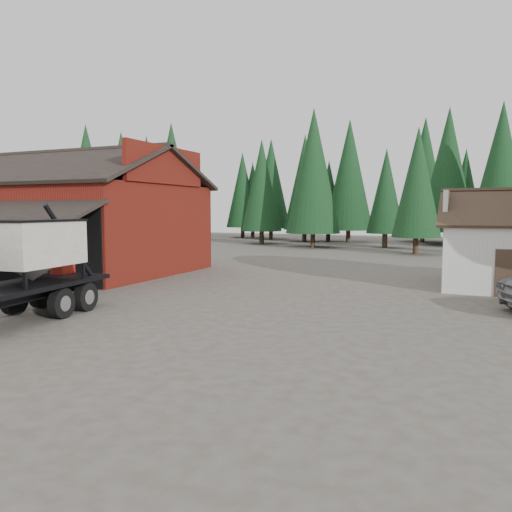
% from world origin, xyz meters
% --- Properties ---
extents(ground, '(120.00, 120.00, 0.00)m').
position_xyz_m(ground, '(0.00, 0.00, 0.00)').
color(ground, '#484339').
rests_on(ground, ground).
extents(red_barn, '(12.80, 13.63, 7.18)m').
position_xyz_m(red_barn, '(-11.00, 9.90, 2.69)').
color(red_barn, maroon).
rests_on(red_barn, ground).
extents(conifer_backdrop, '(76.00, 16.00, 16.00)m').
position_xyz_m(conifer_backdrop, '(0.00, 42.00, 0.00)').
color(conifer_backdrop, black).
rests_on(conifer_backdrop, ground).
extents(near_pine_a, '(4.40, 4.40, 11.40)m').
position_xyz_m(near_pine_a, '(-22.00, 28.00, 6.39)').
color(near_pine_a, '#382619').
rests_on(near_pine_a, ground).
extents(near_pine_b, '(3.96, 3.96, 10.40)m').
position_xyz_m(near_pine_b, '(6.00, 30.00, 5.89)').
color(near_pine_b, '#382619').
rests_on(near_pine_b, ground).
extents(near_pine_d, '(5.28, 5.28, 13.40)m').
position_xyz_m(near_pine_d, '(-4.00, 34.00, 7.39)').
color(near_pine_d, '#382619').
rests_on(near_pine_d, ground).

